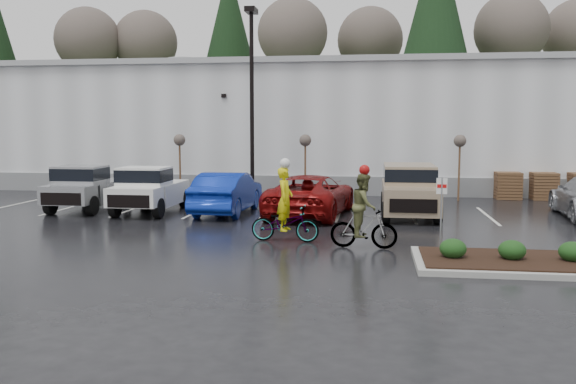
# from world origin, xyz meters

# --- Properties ---
(ground) EXTENTS (120.00, 120.00, 0.00)m
(ground) POSITION_xyz_m (0.00, 0.00, 0.00)
(ground) COLOR black
(ground) RESTS_ON ground
(warehouse) EXTENTS (60.50, 15.50, 7.20)m
(warehouse) POSITION_xyz_m (0.00, 21.99, 3.65)
(warehouse) COLOR silver
(warehouse) RESTS_ON ground
(wooded_ridge) EXTENTS (80.00, 25.00, 6.00)m
(wooded_ridge) POSITION_xyz_m (0.00, 45.00, 3.00)
(wooded_ridge) COLOR #243616
(wooded_ridge) RESTS_ON ground
(lamppost) EXTENTS (0.50, 1.00, 9.22)m
(lamppost) POSITION_xyz_m (-4.00, 12.00, 5.69)
(lamppost) COLOR black
(lamppost) RESTS_ON ground
(sapling_west) EXTENTS (0.60, 0.60, 3.20)m
(sapling_west) POSITION_xyz_m (-8.00, 13.00, 2.73)
(sapling_west) COLOR #503920
(sapling_west) RESTS_ON ground
(sapling_mid) EXTENTS (0.60, 0.60, 3.20)m
(sapling_mid) POSITION_xyz_m (-1.50, 13.00, 2.73)
(sapling_mid) COLOR #503920
(sapling_mid) RESTS_ON ground
(sapling_east) EXTENTS (0.60, 0.60, 3.20)m
(sapling_east) POSITION_xyz_m (6.00, 13.00, 2.73)
(sapling_east) COLOR #503920
(sapling_east) RESTS_ON ground
(pallet_stack_a) EXTENTS (1.20, 1.20, 1.35)m
(pallet_stack_a) POSITION_xyz_m (8.50, 14.00, 0.68)
(pallet_stack_a) COLOR #503920
(pallet_stack_a) RESTS_ON ground
(pallet_stack_b) EXTENTS (1.20, 1.20, 1.35)m
(pallet_stack_b) POSITION_xyz_m (10.20, 14.00, 0.68)
(pallet_stack_b) COLOR #503920
(pallet_stack_b) RESTS_ON ground
(curb_island) EXTENTS (8.00, 3.00, 0.15)m
(curb_island) POSITION_xyz_m (7.00, -1.00, 0.07)
(curb_island) COLOR gray
(curb_island) RESTS_ON ground
(mulch_bed) EXTENTS (7.60, 2.60, 0.04)m
(mulch_bed) POSITION_xyz_m (7.00, -1.00, 0.17)
(mulch_bed) COLOR black
(mulch_bed) RESTS_ON curb_island
(shrub_a) EXTENTS (0.70, 0.70, 0.52)m
(shrub_a) POSITION_xyz_m (4.00, -1.00, 0.41)
(shrub_a) COLOR #193512
(shrub_a) RESTS_ON curb_island
(shrub_b) EXTENTS (0.70, 0.70, 0.52)m
(shrub_b) POSITION_xyz_m (5.50, -1.00, 0.41)
(shrub_b) COLOR #193512
(shrub_b) RESTS_ON curb_island
(shrub_c) EXTENTS (0.70, 0.70, 0.52)m
(shrub_c) POSITION_xyz_m (7.00, -1.00, 0.41)
(shrub_c) COLOR #193512
(shrub_c) RESTS_ON curb_island
(fire_lane_sign) EXTENTS (0.30, 0.05, 2.20)m
(fire_lane_sign) POSITION_xyz_m (3.80, 0.20, 1.41)
(fire_lane_sign) COLOR gray
(fire_lane_sign) RESTS_ON ground
(pickup_silver) EXTENTS (2.10, 5.20, 1.96)m
(pickup_silver) POSITION_xyz_m (-10.33, 7.70, 0.98)
(pickup_silver) COLOR #93969A
(pickup_silver) RESTS_ON ground
(pickup_white) EXTENTS (2.10, 5.20, 1.96)m
(pickup_white) POSITION_xyz_m (-7.39, 7.35, 0.98)
(pickup_white) COLOR white
(pickup_white) RESTS_ON ground
(car_blue) EXTENTS (2.03, 5.30, 1.72)m
(car_blue) POSITION_xyz_m (-4.13, 7.32, 0.86)
(car_blue) COLOR #0E279B
(car_blue) RESTS_ON ground
(car_red) EXTENTS (3.52, 6.31, 1.67)m
(car_red) POSITION_xyz_m (-0.61, 7.15, 0.83)
(car_red) COLOR maroon
(car_red) RESTS_ON ground
(suv_tan) EXTENTS (2.20, 5.10, 2.06)m
(suv_tan) POSITION_xyz_m (3.33, 7.48, 1.03)
(suv_tan) COLOR gray
(suv_tan) RESTS_ON ground
(cyclist_hivis) EXTENTS (2.22, 0.92, 2.63)m
(cyclist_hivis) POSITION_xyz_m (-0.85, 1.50, 0.80)
(cyclist_hivis) COLOR #3F3F44
(cyclist_hivis) RESTS_ON ground
(cyclist_olive) EXTENTS (1.96, 0.96, 2.50)m
(cyclist_olive) POSITION_xyz_m (1.62, 0.76, 0.90)
(cyclist_olive) COLOR #3F3F44
(cyclist_olive) RESTS_ON ground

